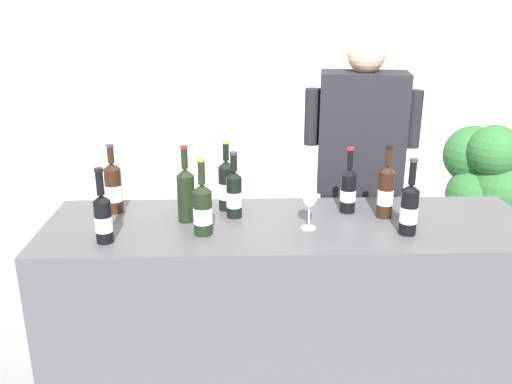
{
  "coord_description": "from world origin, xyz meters",
  "views": [
    {
      "loc": [
        -0.22,
        -2.29,
        1.93
      ],
      "look_at": [
        -0.15,
        0.0,
        1.13
      ],
      "focal_mm": 38.78,
      "sensor_mm": 36.0,
      "label": 1
    }
  ],
  "objects_px": {
    "wine_bottle_1": "(113,187)",
    "wine_bottle_2": "(234,193)",
    "wine_bottle_5": "(226,185)",
    "wine_glass": "(309,198)",
    "wine_bottle_7": "(348,189)",
    "potted_shrub": "(486,189)",
    "person_server": "(357,203)",
    "wine_bottle_0": "(186,193)",
    "wine_bottle_8": "(409,208)",
    "wine_bottle_3": "(103,217)",
    "wine_bottle_6": "(203,209)",
    "wine_bottle_4": "(386,191)"
  },
  "relations": [
    {
      "from": "wine_bottle_0",
      "to": "wine_glass",
      "type": "relative_size",
      "value": 1.76
    },
    {
      "from": "wine_bottle_4",
      "to": "person_server",
      "type": "bearing_deg",
      "value": 91.09
    },
    {
      "from": "wine_bottle_3",
      "to": "wine_bottle_2",
      "type": "bearing_deg",
      "value": 26.43
    },
    {
      "from": "wine_bottle_8",
      "to": "wine_bottle_3",
      "type": "bearing_deg",
      "value": -177.86
    },
    {
      "from": "wine_bottle_0",
      "to": "wine_bottle_6",
      "type": "distance_m",
      "value": 0.17
    },
    {
      "from": "person_server",
      "to": "potted_shrub",
      "type": "relative_size",
      "value": 1.48
    },
    {
      "from": "wine_bottle_0",
      "to": "wine_bottle_6",
      "type": "height_order",
      "value": "wine_bottle_0"
    },
    {
      "from": "wine_bottle_2",
      "to": "potted_shrub",
      "type": "bearing_deg",
      "value": 32.03
    },
    {
      "from": "wine_bottle_0",
      "to": "wine_bottle_8",
      "type": "xyz_separation_m",
      "value": [
        0.96,
        -0.18,
        -0.02
      ]
    },
    {
      "from": "wine_bottle_4",
      "to": "wine_bottle_3",
      "type": "bearing_deg",
      "value": -168.82
    },
    {
      "from": "wine_bottle_2",
      "to": "person_server",
      "type": "xyz_separation_m",
      "value": [
        0.68,
        0.5,
        -0.24
      ]
    },
    {
      "from": "wine_bottle_7",
      "to": "wine_glass",
      "type": "bearing_deg",
      "value": -136.7
    },
    {
      "from": "wine_bottle_8",
      "to": "wine_bottle_2",
      "type": "bearing_deg",
      "value": 163.67
    },
    {
      "from": "wine_bottle_4",
      "to": "wine_bottle_6",
      "type": "relative_size",
      "value": 1.01
    },
    {
      "from": "wine_bottle_4",
      "to": "wine_bottle_8",
      "type": "relative_size",
      "value": 1.01
    },
    {
      "from": "wine_bottle_0",
      "to": "wine_bottle_7",
      "type": "height_order",
      "value": "wine_bottle_0"
    },
    {
      "from": "wine_bottle_1",
      "to": "wine_bottle_3",
      "type": "xyz_separation_m",
      "value": [
        0.03,
        -0.34,
        -0.01
      ]
    },
    {
      "from": "wine_bottle_2",
      "to": "wine_bottle_5",
      "type": "xyz_separation_m",
      "value": [
        -0.04,
        0.1,
        0.01
      ]
    },
    {
      "from": "wine_bottle_1",
      "to": "wine_bottle_5",
      "type": "relative_size",
      "value": 0.97
    },
    {
      "from": "wine_bottle_6",
      "to": "person_server",
      "type": "relative_size",
      "value": 0.19
    },
    {
      "from": "wine_bottle_0",
      "to": "wine_bottle_3",
      "type": "bearing_deg",
      "value": -144.87
    },
    {
      "from": "wine_bottle_6",
      "to": "wine_bottle_1",
      "type": "bearing_deg",
      "value": 147.68
    },
    {
      "from": "wine_bottle_1",
      "to": "wine_glass",
      "type": "bearing_deg",
      "value": -14.31
    },
    {
      "from": "wine_bottle_0",
      "to": "wine_bottle_5",
      "type": "bearing_deg",
      "value": 38.05
    },
    {
      "from": "wine_bottle_0",
      "to": "wine_bottle_2",
      "type": "xyz_separation_m",
      "value": [
        0.21,
        0.04,
        -0.02
      ]
    },
    {
      "from": "wine_bottle_6",
      "to": "wine_bottle_8",
      "type": "distance_m",
      "value": 0.87
    },
    {
      "from": "wine_bottle_6",
      "to": "wine_bottle_2",
      "type": "bearing_deg",
      "value": 55.81
    },
    {
      "from": "wine_bottle_5",
      "to": "wine_glass",
      "type": "relative_size",
      "value": 1.69
    },
    {
      "from": "wine_bottle_4",
      "to": "wine_bottle_7",
      "type": "distance_m",
      "value": 0.17
    },
    {
      "from": "person_server",
      "to": "wine_bottle_0",
      "type": "bearing_deg",
      "value": -148.84
    },
    {
      "from": "person_server",
      "to": "wine_bottle_3",
      "type": "bearing_deg",
      "value": -147.76
    },
    {
      "from": "wine_bottle_7",
      "to": "wine_bottle_8",
      "type": "relative_size",
      "value": 0.94
    },
    {
      "from": "wine_bottle_8",
      "to": "wine_bottle_5",
      "type": "bearing_deg",
      "value": 157.94
    },
    {
      "from": "wine_bottle_5",
      "to": "person_server",
      "type": "xyz_separation_m",
      "value": [
        0.72,
        0.4,
        -0.25
      ]
    },
    {
      "from": "wine_bottle_0",
      "to": "wine_bottle_7",
      "type": "bearing_deg",
      "value": 6.73
    },
    {
      "from": "wine_bottle_1",
      "to": "wine_bottle_2",
      "type": "relative_size",
      "value": 1.06
    },
    {
      "from": "wine_bottle_3",
      "to": "potted_shrub",
      "type": "distance_m",
      "value": 2.57
    },
    {
      "from": "wine_glass",
      "to": "potted_shrub",
      "type": "xyz_separation_m",
      "value": [
        1.33,
        1.18,
        -0.37
      ]
    },
    {
      "from": "wine_glass",
      "to": "wine_bottle_1",
      "type": "bearing_deg",
      "value": 165.69
    },
    {
      "from": "wine_bottle_2",
      "to": "wine_bottle_0",
      "type": "bearing_deg",
      "value": -169.2
    },
    {
      "from": "wine_bottle_2",
      "to": "person_server",
      "type": "distance_m",
      "value": 0.88
    },
    {
      "from": "wine_bottle_8",
      "to": "wine_glass",
      "type": "relative_size",
      "value": 1.68
    },
    {
      "from": "wine_bottle_7",
      "to": "potted_shrub",
      "type": "height_order",
      "value": "wine_bottle_7"
    },
    {
      "from": "wine_bottle_2",
      "to": "wine_bottle_5",
      "type": "relative_size",
      "value": 0.92
    },
    {
      "from": "wine_bottle_1",
      "to": "wine_bottle_6",
      "type": "xyz_separation_m",
      "value": [
        0.43,
        -0.27,
        -0.01
      ]
    },
    {
      "from": "wine_bottle_7",
      "to": "potted_shrub",
      "type": "xyz_separation_m",
      "value": [
        1.12,
        0.99,
        -0.35
      ]
    },
    {
      "from": "wine_bottle_2",
      "to": "wine_bottle_6",
      "type": "height_order",
      "value": "wine_bottle_6"
    },
    {
      "from": "wine_bottle_7",
      "to": "potted_shrub",
      "type": "distance_m",
      "value": 1.53
    },
    {
      "from": "wine_bottle_1",
      "to": "potted_shrub",
      "type": "bearing_deg",
      "value": 23.31
    },
    {
      "from": "wine_bottle_6",
      "to": "wine_bottle_8",
      "type": "relative_size",
      "value": 1.01
    }
  ]
}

